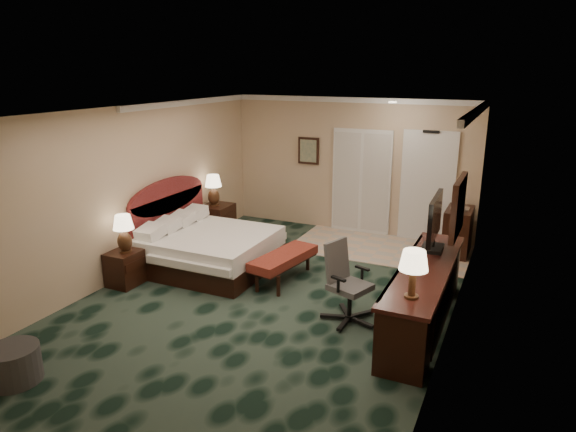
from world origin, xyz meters
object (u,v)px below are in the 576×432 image
at_px(tv, 434,223).
at_px(lamp_far, 213,190).
at_px(nightstand_near, 125,268).
at_px(lamp_near, 124,234).
at_px(nightstand_far, 217,221).
at_px(desk_chair, 350,284).
at_px(minibar, 458,232).
at_px(bed_bench, 284,267).
at_px(desk, 423,296).
at_px(ottoman, 14,364).
at_px(bed, 211,251).

bearing_deg(tv, lamp_far, 162.06).
distance_m(nightstand_near, lamp_near, 0.57).
xyz_separation_m(nightstand_far, lamp_far, (-0.03, -0.05, 0.63)).
xyz_separation_m(desk_chair, minibar, (0.96, 3.26, -0.11)).
relative_size(bed_bench, desk, 0.46).
distance_m(nightstand_near, ottoman, 2.59).
xyz_separation_m(bed_bench, minibar, (2.33, 2.40, 0.20)).
relative_size(nightstand_near, desk, 0.19).
xyz_separation_m(nightstand_near, lamp_far, (0.02, 2.54, 0.69)).
bearing_deg(minibar, ottoman, -122.00).
relative_size(nightstand_near, bed_bench, 0.41).
height_order(tv, desk_chair, tv).
relative_size(bed, desk_chair, 1.82).
xyz_separation_m(bed, ottoman, (-0.14, -3.63, -0.11)).
xyz_separation_m(lamp_near, desk, (4.40, 0.59, -0.42)).
bearing_deg(lamp_near, bed_bench, 28.65).
relative_size(lamp_near, lamp_far, 0.97).
relative_size(bed_bench, desk_chair, 1.24).
xyz_separation_m(bed_bench, tv, (2.24, 0.10, 0.98)).
distance_m(lamp_far, bed_bench, 2.65).
bearing_deg(desk_chair, bed_bench, 167.72).
bearing_deg(nightstand_near, ottoman, -74.46).
height_order(lamp_far, ottoman, lamp_far).
distance_m(bed, lamp_far, 1.76).
xyz_separation_m(lamp_far, bed_bench, (2.15, -1.37, -0.74)).
xyz_separation_m(ottoman, desk, (3.74, 3.10, 0.21)).
distance_m(desk_chair, minibar, 3.40).
height_order(lamp_far, tv, tv).
xyz_separation_m(lamp_near, minibar, (4.46, 3.57, -0.41)).
bearing_deg(lamp_far, bed, -59.76).
relative_size(bed, lamp_near, 3.31).
xyz_separation_m(bed, lamp_far, (-0.82, 1.41, 0.65)).
distance_m(nightstand_far, bed_bench, 2.55).
height_order(bed, desk, desk).
bearing_deg(bed, lamp_far, 120.24).
xyz_separation_m(nightstand_far, lamp_near, (-0.01, -2.58, 0.51)).
bearing_deg(lamp_near, tv, 16.11).
bearing_deg(tv, desk, -88.87).
xyz_separation_m(lamp_far, minibar, (4.48, 1.04, -0.54)).
distance_m(bed, tv, 3.68).
height_order(nightstand_far, ottoman, nightstand_far).
relative_size(tv, desk_chair, 0.93).
bearing_deg(bed_bench, tv, 12.50).
distance_m(nightstand_far, lamp_far, 0.64).
distance_m(tv, minibar, 2.44).
relative_size(bed, tv, 1.97).
relative_size(desk_chair, minibar, 1.27).
xyz_separation_m(nightstand_near, tv, (4.40, 1.27, 0.94)).
distance_m(lamp_far, desk_chair, 4.18).
bearing_deg(nightstand_far, tv, -16.81).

